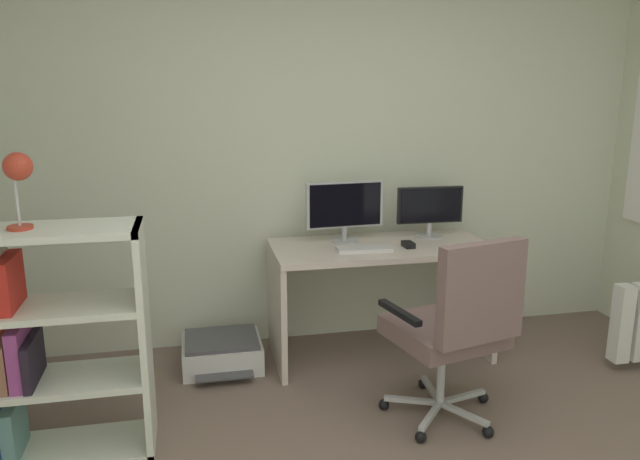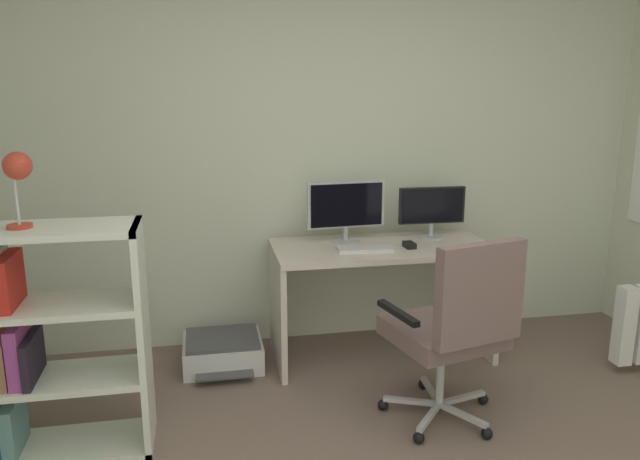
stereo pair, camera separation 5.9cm
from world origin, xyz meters
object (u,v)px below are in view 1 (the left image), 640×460
monitor_secondary (430,208)px  office_chair (456,322)px  desk_lamp (18,173)px  desk (380,275)px  printer (222,352)px  monitor_main (345,207)px  bookshelf (16,351)px  keyboard (365,249)px  computer_mouse (408,245)px

monitor_secondary → office_chair: 1.13m
desk_lamp → desk: bearing=21.7°
monitor_secondary → printer: size_ratio=0.87×
printer → office_chair: bearing=-39.5°
monitor_main → bookshelf: 2.04m
desk_lamp → printer: size_ratio=0.67×
monitor_main → desk_lamp: (-1.69, -0.89, 0.40)m
bookshelf → desk_lamp: (0.09, 0.00, 0.82)m
desk_lamp → printer: desk_lamp is taller
keyboard → bookshelf: 1.97m
desk → monitor_secondary: 0.56m
monitor_secondary → computer_mouse: 0.36m
bookshelf → printer: (0.97, 0.79, -0.46)m
desk → printer: desk is taller
monitor_secondary → printer: (-1.40, -0.10, -0.85)m
keyboard → printer: bearing=174.8°
desk → keyboard: bearing=-142.4°
desk → monitor_secondary: monitor_secondary is taller
monitor_secondary → printer: 1.64m
computer_mouse → bookshelf: bearing=-165.3°
office_chair → printer: bearing=140.5°
computer_mouse → desk_lamp: size_ratio=0.29×
monitor_main → printer: size_ratio=1.00×
keyboard → monitor_main: bearing=109.7°
office_chair → printer: 1.55m
desk_lamp → computer_mouse: bearing=18.0°
monitor_main → printer: 1.21m
printer → desk_lamp: bearing=-137.9°
desk → monitor_main: size_ratio=2.72×
monitor_main → desk_lamp: 1.95m
keyboard → monitor_secondary: bearing=28.9°
monitor_main → printer: monitor_main is taller
monitor_main → bookshelf: (-1.78, -0.89, -0.43)m
computer_mouse → printer: size_ratio=0.20×
monitor_main → office_chair: bearing=-72.7°
computer_mouse → office_chair: (-0.03, -0.81, -0.19)m
keyboard → office_chair: size_ratio=0.33×
desk → desk_lamp: size_ratio=4.08×
keyboard → computer_mouse: computer_mouse is taller
desk_lamp → monitor_secondary: bearing=21.3°
office_chair → monitor_main: bearing=107.3°
monitor_secondary → keyboard: (-0.51, -0.24, -0.19)m
monitor_main → printer: (-0.82, -0.10, -0.88)m
monitor_secondary → printer: bearing=-176.0°
monitor_main → office_chair: (0.32, -1.04, -0.40)m
desk → bookshelf: size_ratio=1.23×
monitor_main → monitor_secondary: bearing=0.0°
keyboard → office_chair: bearing=-68.3°
computer_mouse → printer: (-1.17, 0.12, -0.67)m
office_chair → bookshelf: bookshelf is taller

